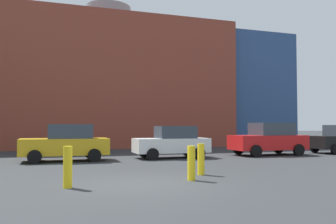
{
  "coord_description": "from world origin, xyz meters",
  "views": [
    {
      "loc": [
        -2.48,
        -10.08,
        1.66
      ],
      "look_at": [
        3.8,
        8.91,
        2.47
      ],
      "focal_mm": 37.98,
      "sensor_mm": 36.0,
      "label": 1
    }
  ],
  "objects_px": {
    "parked_car_2": "(66,143)",
    "parked_car_3": "(172,142)",
    "bollard_yellow_2": "(191,163)",
    "parked_car_4": "(269,139)",
    "bollard_yellow_1": "(201,159)",
    "bollard_yellow_0": "(68,167)"
  },
  "relations": [
    {
      "from": "bollard_yellow_1",
      "to": "bollard_yellow_2",
      "type": "bearing_deg",
      "value": -126.65
    },
    {
      "from": "bollard_yellow_0",
      "to": "bollard_yellow_2",
      "type": "relative_size",
      "value": 1.06
    },
    {
      "from": "parked_car_4",
      "to": "bollard_yellow_0",
      "type": "distance_m",
      "value": 13.89
    },
    {
      "from": "parked_car_4",
      "to": "bollard_yellow_2",
      "type": "relative_size",
      "value": 4.07
    },
    {
      "from": "parked_car_4",
      "to": "bollard_yellow_2",
      "type": "height_order",
      "value": "parked_car_4"
    },
    {
      "from": "bollard_yellow_1",
      "to": "bollard_yellow_2",
      "type": "distance_m",
      "value": 1.31
    },
    {
      "from": "bollard_yellow_2",
      "to": "parked_car_2",
      "type": "bearing_deg",
      "value": 114.52
    },
    {
      "from": "parked_car_4",
      "to": "parked_car_2",
      "type": "bearing_deg",
      "value": 0.0
    },
    {
      "from": "bollard_yellow_0",
      "to": "bollard_yellow_1",
      "type": "xyz_separation_m",
      "value": [
        4.47,
        1.25,
        -0.03
      ]
    },
    {
      "from": "bollard_yellow_0",
      "to": "bollard_yellow_2",
      "type": "bearing_deg",
      "value": 3.07
    },
    {
      "from": "bollard_yellow_1",
      "to": "parked_car_2",
      "type": "bearing_deg",
      "value": 123.09
    },
    {
      "from": "bollard_yellow_0",
      "to": "bollard_yellow_2",
      "type": "distance_m",
      "value": 3.69
    },
    {
      "from": "bollard_yellow_0",
      "to": "bollard_yellow_1",
      "type": "relative_size",
      "value": 1.06
    },
    {
      "from": "bollard_yellow_1",
      "to": "parked_car_3",
      "type": "bearing_deg",
      "value": 79.68
    },
    {
      "from": "parked_car_2",
      "to": "parked_car_3",
      "type": "bearing_deg",
      "value": -180.0
    },
    {
      "from": "parked_car_2",
      "to": "bollard_yellow_1",
      "type": "xyz_separation_m",
      "value": [
        4.2,
        -6.45,
        -0.34
      ]
    },
    {
      "from": "bollard_yellow_0",
      "to": "parked_car_3",
      "type": "bearing_deg",
      "value": 53.78
    },
    {
      "from": "bollard_yellow_0",
      "to": "bollard_yellow_2",
      "type": "xyz_separation_m",
      "value": [
        3.68,
        0.2,
        -0.03
      ]
    },
    {
      "from": "parked_car_3",
      "to": "parked_car_4",
      "type": "bearing_deg",
      "value": -180.0
    },
    {
      "from": "parked_car_3",
      "to": "bollard_yellow_1",
      "type": "relative_size",
      "value": 3.64
    },
    {
      "from": "parked_car_2",
      "to": "parked_car_3",
      "type": "relative_size",
      "value": 1.05
    },
    {
      "from": "parked_car_4",
      "to": "bollard_yellow_1",
      "type": "relative_size",
      "value": 4.05
    }
  ]
}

